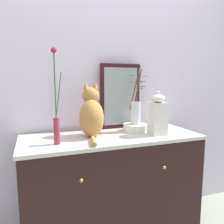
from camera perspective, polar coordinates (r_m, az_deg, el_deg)
wall_back at (r=1.93m, az=-3.37°, el=8.55°), size 4.40×0.08×2.60m
sideboard at (r=1.83m, az=0.00°, el=-19.51°), size 1.34×0.53×0.88m
mirror_leaning at (r=1.90m, az=2.14°, el=4.08°), size 0.36×0.03×0.55m
cat_sitting at (r=1.63m, az=-5.34°, el=-0.55°), size 0.22×0.40×0.41m
vase_slim_green at (r=1.46m, az=-14.27°, el=-1.10°), size 0.06×0.04×0.62m
bowl_porcelain at (r=1.82m, az=6.11°, el=-4.04°), size 0.20×0.20×0.06m
vase_glass_clear at (r=1.79m, az=6.24°, el=0.70°), size 0.18×0.16×0.47m
jar_lidded_porcelain at (r=1.71m, az=11.75°, el=-0.80°), size 0.12×0.12×0.33m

